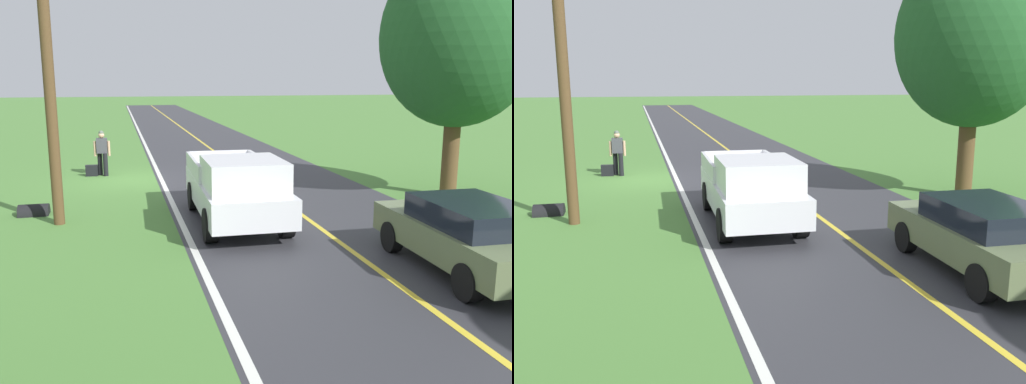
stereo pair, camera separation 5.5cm
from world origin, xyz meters
TOP-DOWN VIEW (x-y plane):
  - ground_plane at (0.00, 0.00)m, footprint 200.00×200.00m
  - road_surface at (-4.34, 0.00)m, footprint 7.02×120.00m
  - lane_edge_line at (-1.01, 0.00)m, footprint 0.16×117.60m
  - lane_centre_line at (-4.34, 0.00)m, footprint 0.14×117.60m
  - hitchhiker_walking at (1.10, -1.26)m, footprint 0.62×0.52m
  - suitcase_carried at (1.53, -1.20)m, footprint 0.47×0.22m
  - pickup_truck_passing at (-2.40, 7.19)m, footprint 2.20×5.45m
  - tree_far_side_near at (-9.69, 5.45)m, footprint 4.75×4.75m
  - sedan_mid_oncoming at (-5.99, 11.70)m, footprint 2.02×4.45m
  - utility_pole_roadside at (2.07, 6.03)m, footprint 0.28×0.28m
  - drainage_culvert at (2.84, 4.84)m, footprint 0.80×0.60m

SIDE VIEW (x-z plane):
  - ground_plane at x=0.00m, z-range 0.00..0.00m
  - drainage_culvert at x=2.84m, z-range -0.30..0.30m
  - road_surface at x=-4.34m, z-range 0.00..0.00m
  - lane_edge_line at x=-1.01m, z-range 0.00..0.01m
  - lane_centre_line at x=-4.34m, z-range 0.00..0.01m
  - suitcase_carried at x=1.53m, z-range 0.00..0.43m
  - sedan_mid_oncoming at x=-5.99m, z-range 0.05..1.46m
  - pickup_truck_passing at x=-2.40m, z-range 0.06..1.88m
  - hitchhiker_walking at x=1.10m, z-range 0.11..1.85m
  - utility_pole_roadside at x=2.07m, z-range 0.00..8.84m
  - tree_far_side_near at x=-9.69m, z-range 1.08..8.75m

